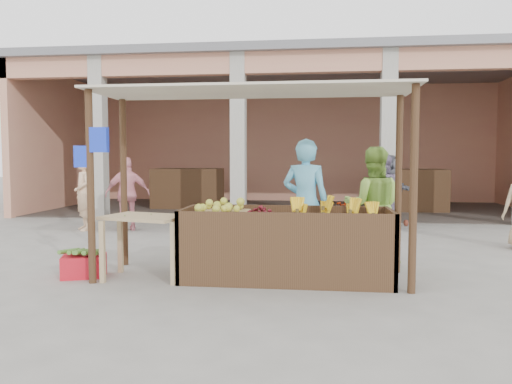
# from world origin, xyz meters

# --- Properties ---
(ground) EXTENTS (60.00, 60.00, 0.00)m
(ground) POSITION_xyz_m (0.00, 0.00, 0.00)
(ground) COLOR slate
(ground) RESTS_ON ground
(market_building) EXTENTS (14.40, 6.40, 4.20)m
(market_building) POSITION_xyz_m (0.05, 8.93, 2.70)
(market_building) COLOR tan
(market_building) RESTS_ON ground
(fruit_stall) EXTENTS (2.60, 0.95, 0.80)m
(fruit_stall) POSITION_xyz_m (0.50, 0.00, 0.40)
(fruit_stall) COLOR #452D1B
(fruit_stall) RESTS_ON ground
(stall_awning) EXTENTS (4.09, 1.35, 2.39)m
(stall_awning) POSITION_xyz_m (-0.01, 0.06, 1.98)
(stall_awning) COLOR #452D1B
(stall_awning) RESTS_ON ground
(banana_heap) EXTENTS (1.08, 0.59, 0.20)m
(banana_heap) POSITION_xyz_m (1.08, 0.02, 0.90)
(banana_heap) COLOR yellow
(banana_heap) RESTS_ON fruit_stall
(melon_tray) EXTENTS (0.67, 0.58, 0.18)m
(melon_tray) POSITION_xyz_m (-0.32, 0.02, 0.89)
(melon_tray) COLOR #A38454
(melon_tray) RESTS_ON fruit_stall
(berry_heap) EXTENTS (0.43, 0.35, 0.14)m
(berry_heap) POSITION_xyz_m (0.18, 0.02, 0.87)
(berry_heap) COLOR maroon
(berry_heap) RESTS_ON fruit_stall
(side_table) EXTENTS (1.13, 0.89, 0.80)m
(side_table) POSITION_xyz_m (-1.28, -0.14, 0.67)
(side_table) COLOR tan
(side_table) RESTS_ON ground
(papaya_pile) EXTENTS (0.63, 0.36, 0.18)m
(papaya_pile) POSITION_xyz_m (-1.28, -0.14, 0.90)
(papaya_pile) COLOR #4F912F
(papaya_pile) RESTS_ON side_table
(red_crate) EXTENTS (0.63, 0.54, 0.28)m
(red_crate) POSITION_xyz_m (-2.10, -0.16, 0.14)
(red_crate) COLOR red
(red_crate) RESTS_ON ground
(plantain_bundle) EXTENTS (0.45, 0.31, 0.09)m
(plantain_bundle) POSITION_xyz_m (-2.10, -0.16, 0.32)
(plantain_bundle) COLOR #4F822F
(plantain_bundle) RESTS_ON red_crate
(produce_sacks) EXTENTS (0.77, 0.72, 0.58)m
(produce_sacks) POSITION_xyz_m (2.69, 5.25, 0.29)
(produce_sacks) COLOR maroon
(produce_sacks) RESTS_ON ground
(vendor_blue) EXTENTS (0.83, 0.69, 1.91)m
(vendor_blue) POSITION_xyz_m (0.72, 0.76, 0.96)
(vendor_blue) COLOR #60BCE0
(vendor_blue) RESTS_ON ground
(vendor_green) EXTENTS (0.88, 0.54, 1.78)m
(vendor_green) POSITION_xyz_m (1.67, 1.03, 0.89)
(vendor_green) COLOR #8BBC43
(vendor_green) RESTS_ON ground
(motorcycle) EXTENTS (1.13, 1.77, 0.88)m
(motorcycle) POSITION_xyz_m (0.90, 2.05, 0.44)
(motorcycle) COLOR #A12004
(motorcycle) RESTS_ON ground
(shopper_b) EXTENTS (1.10, 0.87, 1.65)m
(shopper_b) POSITION_xyz_m (-3.07, 3.83, 0.83)
(shopper_b) COLOR pink
(shopper_b) RESTS_ON ground
(shopper_d) EXTENTS (1.03, 1.69, 1.71)m
(shopper_d) POSITION_xyz_m (2.44, 5.24, 0.85)
(shopper_d) COLOR #4B4C56
(shopper_d) RESTS_ON ground
(shopper_e) EXTENTS (0.73, 0.75, 1.61)m
(shopper_e) POSITION_xyz_m (-4.00, 3.74, 0.80)
(shopper_e) COLOR #E3B287
(shopper_e) RESTS_ON ground
(shopper_f) EXTENTS (0.90, 0.58, 1.74)m
(shopper_f) POSITION_xyz_m (2.28, 4.76, 0.87)
(shopper_f) COLOR gray
(shopper_f) RESTS_ON ground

